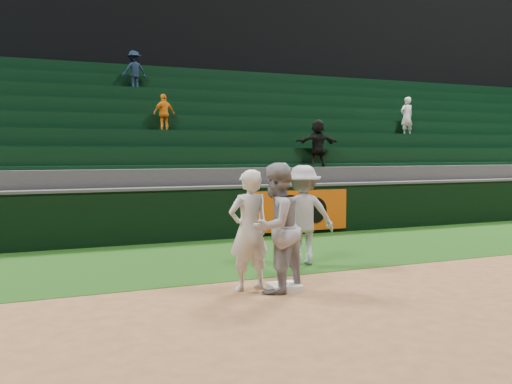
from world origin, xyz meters
The scene contains 9 objects.
ground centered at (0.00, 0.00, 0.00)m, with size 70.00×70.00×0.00m, color brown.
foul_grass centered at (0.00, 3.00, 0.00)m, with size 36.00×4.20×0.01m, color #13360D.
upper_deck centered at (0.00, 17.45, 6.00)m, with size 40.00×12.00×12.00m, color black.
first_base centered at (0.12, 0.06, 0.05)m, with size 0.44×0.44×0.10m, color white.
first_baseman centered at (-0.34, 0.31, 0.89)m, with size 0.65×0.43×1.78m, color silver.
baserunner centered at (-0.02, 0.05, 0.94)m, with size 0.92×0.71×1.89m, color #96979F.
base_coach centered at (1.31, 1.71, 0.91)m, with size 1.16×0.67×1.79m, color #999BA5.
field_wall centered at (0.03, 5.20, 0.63)m, with size 36.00×0.45×1.25m.
stadium_seating centered at (0.00, 8.97, 1.70)m, with size 36.00×5.95×5.10m.
Camera 1 is at (-3.55, -7.37, 2.04)m, focal length 40.00 mm.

